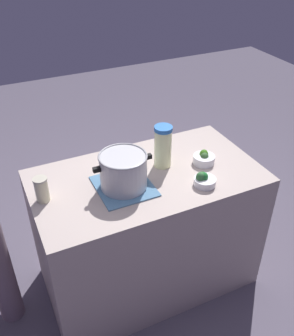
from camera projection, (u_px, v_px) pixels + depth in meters
ground_plane at (147, 276)px, 2.64m from camera, size 8.00×8.00×0.00m
counter_slab at (147, 230)px, 2.40m from camera, size 1.31×0.72×0.85m
dish_cloth at (124, 186)px, 2.07m from camera, size 0.30×0.32×0.01m
cooking_pot at (123, 170)px, 2.01m from camera, size 0.33×0.26×0.19m
lemonade_pitcher at (163, 146)px, 2.18m from camera, size 0.10×0.10×0.25m
mason_jar at (42, 189)px, 1.94m from camera, size 0.07×0.07×0.14m
broccoli_bowl_front at (204, 180)px, 2.07m from camera, size 0.12×0.12×0.08m
broccoli_bowl_center at (204, 158)px, 2.25m from camera, size 0.13×0.13×0.08m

